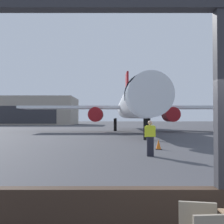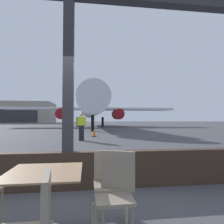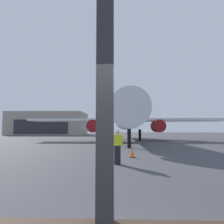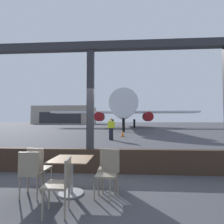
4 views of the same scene
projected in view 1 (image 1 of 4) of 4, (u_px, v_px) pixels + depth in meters
name	position (u px, v px, depth m)	size (l,w,h in m)	color
ground_plane	(123.00, 129.00, 44.41)	(220.00, 220.00, 0.00)	#424247
window_frame	(222.00, 148.00, 4.45)	(8.23, 0.24, 3.92)	#38281E
airplane	(133.00, 105.00, 35.82)	(30.84, 33.55, 10.44)	silver
ground_crew_worker	(150.00, 138.00, 13.03)	(0.55, 0.22, 1.74)	black
traffic_cone	(159.00, 145.00, 15.82)	(0.36, 0.36, 0.58)	orange
distant_hangar	(32.00, 111.00, 79.04)	(25.62, 16.26, 7.92)	#9E9384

